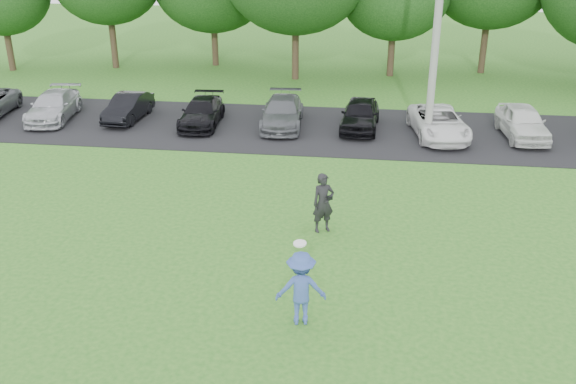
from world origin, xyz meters
name	(u,v)px	position (x,y,z in m)	size (l,w,h in m)	color
ground	(267,308)	(0.00, 0.00, 0.00)	(100.00, 100.00, 0.00)	#26641C
parking_lot	(319,129)	(0.00, 13.00, 0.01)	(32.00, 6.50, 0.03)	black
frisbee_player	(301,288)	(0.79, -0.43, 0.83)	(1.16, 0.78, 1.94)	#3953A2
camera_bystander	(323,203)	(0.91, 3.94, 0.84)	(0.73, 0.63, 1.68)	black
parked_cars	(325,116)	(0.27, 12.96, 0.59)	(30.89, 4.71, 1.25)	#5A5C62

